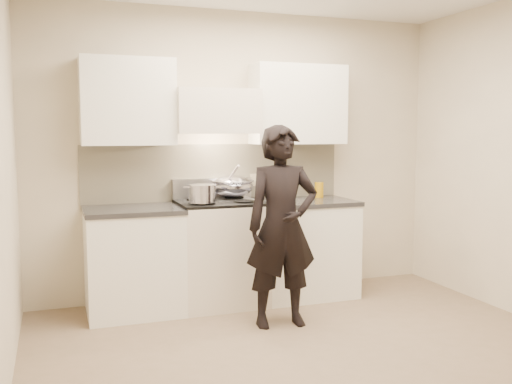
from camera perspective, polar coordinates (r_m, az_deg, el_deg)
ground_plane at (r=4.18m, az=6.25°, el=-15.99°), size 4.00×4.00×0.00m
room_shell at (r=4.19m, az=3.56°, el=6.45°), size 4.04×3.54×2.70m
stove at (r=5.22m, az=-3.57°, el=-6.03°), size 0.76×0.65×0.96m
counter_right at (r=5.51m, az=4.80°, el=-5.56°), size 0.92×0.67×0.92m
counter_left at (r=5.07m, az=-12.13°, el=-6.69°), size 0.82×0.67×0.92m
wok at (r=5.29m, az=-2.36°, el=0.61°), size 0.40×0.49×0.32m
stock_pot at (r=4.94m, az=-5.38°, el=-0.15°), size 0.33×0.27×0.15m
utensil_crock at (r=5.46m, az=1.49°, el=0.17°), size 0.11×0.11×0.29m
spice_jar at (r=5.50m, az=1.92°, el=-0.24°), size 0.04×0.04×0.09m
oil_glass at (r=5.67m, az=6.33°, el=0.24°), size 0.09×0.09×0.15m
person at (r=4.58m, az=2.62°, el=-3.45°), size 0.62×0.43×1.62m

